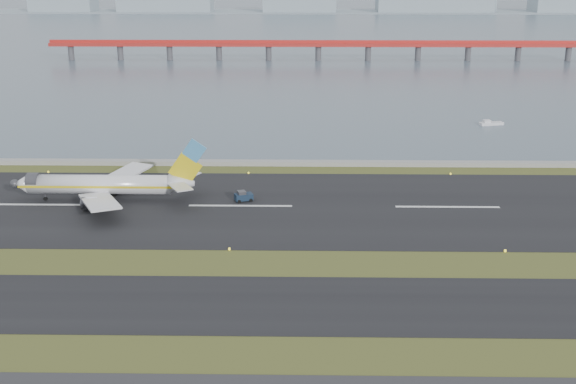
{
  "coord_description": "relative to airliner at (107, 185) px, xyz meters",
  "views": [
    {
      "loc": [
        11.53,
        -102.0,
        44.89
      ],
      "look_at": [
        9.36,
        22.0,
        5.49
      ],
      "focal_mm": 45.0,
      "sensor_mm": 36.0,
      "label": 1
    }
  ],
  "objects": [
    {
      "name": "taxiway_strip",
      "position": [
        26.33,
        -44.59,
        -3.41
      ],
      "size": [
        1000.0,
        18.0,
        0.1
      ],
      "primitive_type": "cube",
      "color": "black",
      "rests_on": "ground"
    },
    {
      "name": "bay_water",
      "position": [
        26.33,
        427.41,
        -3.46
      ],
      "size": [
        1400.0,
        800.0,
        1.3
      ],
      "primitive_type": "cube",
      "color": "#475865",
      "rests_on": "ground"
    },
    {
      "name": "workboat_near",
      "position": [
        93.13,
        71.99,
        -2.93
      ],
      "size": [
        7.22,
        3.74,
        1.68
      ],
      "rotation": [
        0.0,
        0.0,
        0.24
      ],
      "color": "silver",
      "rests_on": "ground"
    },
    {
      "name": "airliner",
      "position": [
        0.0,
        0.0,
        0.0
      ],
      "size": [
        38.52,
        32.89,
        12.8
      ],
      "color": "white",
      "rests_on": "ground"
    },
    {
      "name": "runway_strip",
      "position": [
        26.33,
        -2.59,
        -3.41
      ],
      "size": [
        1000.0,
        45.0,
        0.1
      ],
      "primitive_type": "cube",
      "color": "black",
      "rests_on": "ground"
    },
    {
      "name": "far_shoreline",
      "position": [
        39.95,
        587.41,
        2.61
      ],
      "size": [
        1400.0,
        80.0,
        60.5
      ],
      "color": "#8C9CA5",
      "rests_on": "ground"
    },
    {
      "name": "ground",
      "position": [
        26.33,
        -32.59,
        -3.46
      ],
      "size": [
        1000.0,
        1000.0,
        0.0
      ],
      "primitive_type": "plane",
      "color": "#344418",
      "rests_on": "ground"
    },
    {
      "name": "pushback_tug",
      "position": [
        26.69,
        0.31,
        -2.38
      ],
      "size": [
        3.92,
        3.03,
        2.21
      ],
      "rotation": [
        0.0,
        0.0,
        0.36
      ],
      "color": "#132235",
      "rests_on": "ground"
    },
    {
      "name": "seawall",
      "position": [
        26.33,
        27.41,
        -2.96
      ],
      "size": [
        1000.0,
        2.5,
        1.0
      ],
      "primitive_type": "cube",
      "color": "gray",
      "rests_on": "ground"
    },
    {
      "name": "red_pier",
      "position": [
        46.33,
        217.41,
        3.82
      ],
      "size": [
        260.0,
        5.0,
        10.2
      ],
      "color": "red",
      "rests_on": "ground"
    }
  ]
}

